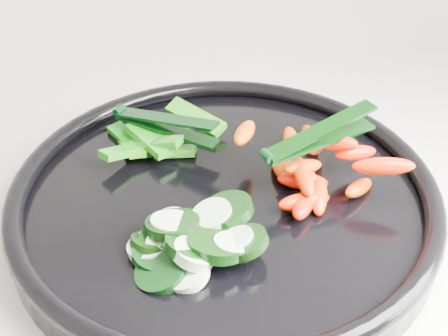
{
  "coord_description": "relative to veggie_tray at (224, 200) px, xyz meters",
  "views": [
    {
      "loc": [
        -0.48,
        1.25,
        1.3
      ],
      "look_at": [
        -0.48,
        1.67,
        0.99
      ],
      "focal_mm": 50.0,
      "sensor_mm": 36.0,
      "label": 1
    }
  ],
  "objects": [
    {
      "name": "veggie_tray",
      "position": [
        0.0,
        0.0,
        0.0
      ],
      "size": [
        0.44,
        0.44,
        0.04
      ],
      "color": "black",
      "rests_on": "counter"
    },
    {
      "name": "cucumber_pile",
      "position": [
        -0.03,
        -0.07,
        0.01
      ],
      "size": [
        0.12,
        0.11,
        0.04
      ],
      "color": "black",
      "rests_on": "veggie_tray"
    },
    {
      "name": "carrot_pile",
      "position": [
        0.08,
        0.02,
        0.02
      ],
      "size": [
        0.16,
        0.15,
        0.05
      ],
      "color": "#E93F00",
      "rests_on": "veggie_tray"
    },
    {
      "name": "pepper_pile",
      "position": [
        -0.06,
        0.08,
        0.01
      ],
      "size": [
        0.12,
        0.11,
        0.04
      ],
      "color": "#27740B",
      "rests_on": "veggie_tray"
    },
    {
      "name": "tong_carrot",
      "position": [
        0.08,
        0.02,
        0.05
      ],
      "size": [
        0.11,
        0.07,
        0.02
      ],
      "color": "black",
      "rests_on": "carrot_pile"
    },
    {
      "name": "tong_pepper",
      "position": [
        -0.06,
        0.08,
        0.03
      ],
      "size": [
        0.11,
        0.07,
        0.02
      ],
      "color": "black",
      "rests_on": "pepper_pile"
    }
  ]
}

